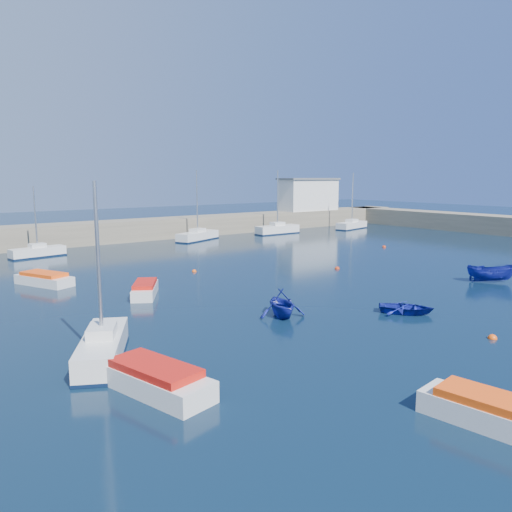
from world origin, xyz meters
TOP-DOWN VIEW (x-y plane):
  - ground at (0.00, 0.00)m, footprint 220.00×220.00m
  - back_wall at (0.00, 46.00)m, footprint 96.00×4.50m
  - right_arm at (44.00, 32.00)m, footprint 4.50×32.00m
  - harbor_office at (30.00, 46.00)m, footprint 10.00×4.00m
  - sailboat_1 at (-19.28, 6.36)m, footprint 4.26×6.04m
  - sailboat_5 at (-14.18, 38.79)m, footprint 5.56×2.38m
  - sailboat_6 at (5.77, 40.69)m, footprint 7.01×4.48m
  - sailboat_7 at (18.69, 40.23)m, footprint 6.80×1.92m
  - sailboat_8 at (32.44, 38.52)m, footprint 6.86×3.29m
  - motorboat_0 at (-18.88, 1.91)m, footprint 2.94×5.35m
  - motorboat_1 at (-12.54, 16.62)m, footprint 3.35×4.25m
  - motorboat_2 at (-17.18, 24.48)m, footprint 3.51×5.06m
  - motorboat_3 at (-11.18, -7.21)m, footprint 2.21×4.71m
  - dinghy_center at (-1.90, 2.99)m, footprint 3.76×3.93m
  - dinghy_left at (-8.35, 6.95)m, footprint 3.61×3.86m
  - dinghy_right at (10.91, 4.57)m, footprint 3.60×3.57m
  - buoy_0 at (-2.36, -2.59)m, footprint 0.46×0.46m
  - buoy_1 at (5.47, 15.75)m, footprint 0.45×0.45m
  - buoy_3 at (-5.39, 22.30)m, footprint 0.41×0.41m
  - buoy_4 at (19.88, 22.10)m, footprint 0.45×0.45m

SIDE VIEW (x-z plane):
  - ground at x=0.00m, z-range 0.00..0.00m
  - buoy_0 at x=-2.36m, z-range -0.23..0.23m
  - buoy_1 at x=5.47m, z-range -0.23..0.23m
  - buoy_3 at x=-5.39m, z-range -0.20..0.20m
  - buoy_4 at x=19.88m, z-range -0.23..0.23m
  - dinghy_center at x=-1.90m, z-range 0.00..0.66m
  - motorboat_2 at x=-17.18m, z-range -0.03..0.96m
  - motorboat_1 at x=-12.54m, z-range -0.03..0.97m
  - motorboat_3 at x=-11.18m, z-range -0.03..1.03m
  - motorboat_0 at x=-18.88m, z-range -0.04..1.10m
  - sailboat_5 at x=-14.18m, z-range -3.04..4.16m
  - sailboat_8 at x=32.44m, z-range -3.74..4.95m
  - sailboat_6 at x=5.77m, z-range -3.86..5.08m
  - sailboat_1 at x=-19.28m, z-range -3.35..4.63m
  - sailboat_7 at x=18.69m, z-range -3.83..5.18m
  - dinghy_right at x=10.91m, z-range 0.00..1.42m
  - dinghy_left at x=-8.35m, z-range 0.00..1.65m
  - back_wall at x=0.00m, z-range 0.00..2.60m
  - right_arm at x=44.00m, z-range 0.00..2.60m
  - harbor_office at x=30.00m, z-range 2.60..7.60m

